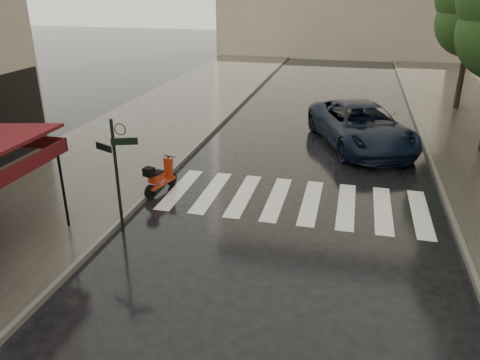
% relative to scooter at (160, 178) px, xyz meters
% --- Properties ---
extents(ground, '(120.00, 120.00, 0.00)m').
position_rel_scooter_xyz_m(ground, '(1.22, -5.62, -0.48)').
color(ground, black).
rests_on(ground, ground).
extents(sidewalk_near, '(6.00, 60.00, 0.12)m').
position_rel_scooter_xyz_m(sidewalk_near, '(-3.28, 6.38, -0.42)').
color(sidewalk_near, '#38332D').
rests_on(sidewalk_near, ground).
extents(curb_near, '(0.12, 60.00, 0.16)m').
position_rel_scooter_xyz_m(curb_near, '(-0.23, 6.38, -0.41)').
color(curb_near, '#595651').
rests_on(curb_near, ground).
extents(curb_far, '(0.12, 60.00, 0.16)m').
position_rel_scooter_xyz_m(curb_far, '(8.67, 6.38, -0.41)').
color(curb_far, '#595651').
rests_on(curb_far, ground).
extents(crosswalk, '(7.85, 3.20, 0.01)m').
position_rel_scooter_xyz_m(crosswalk, '(4.19, 0.38, -0.48)').
color(crosswalk, silver).
rests_on(crosswalk, ground).
extents(signpost, '(1.17, 0.29, 3.10)m').
position_rel_scooter_xyz_m(signpost, '(0.03, -2.62, 1.35)').
color(signpost, black).
rests_on(signpost, ground).
extents(scooter, '(0.65, 1.56, 1.04)m').
position_rel_scooter_xyz_m(scooter, '(0.00, 0.00, 0.00)').
color(scooter, black).
rests_on(scooter, ground).
extents(parked_car, '(4.97, 6.81, 1.72)m').
position_rel_scooter_xyz_m(parked_car, '(6.08, 6.19, 0.38)').
color(parked_car, black).
rests_on(parked_car, ground).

